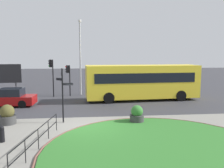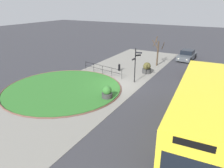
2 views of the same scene
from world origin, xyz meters
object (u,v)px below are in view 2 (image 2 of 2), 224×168
at_px(planter_kerbside, 107,93).
at_px(bus_yellow, 200,111).
at_px(car_near_lane, 199,71).
at_px(car_far_lane, 187,55).
at_px(bollard_foreground, 119,67).
at_px(street_tree_bare, 158,51).
at_px(planter_near_signpost, 147,68).
at_px(signpost_directional, 135,63).

bearing_deg(planter_kerbside, bus_yellow, 74.68).
xyz_separation_m(car_near_lane, car_far_lane, (-6.73, -2.50, -0.05)).
relative_size(bollard_foreground, street_tree_bare, 0.23).
bearing_deg(car_near_lane, bus_yellow, -170.59).
xyz_separation_m(planter_near_signpost, street_tree_bare, (-3.44, 0.06, 1.32)).
bearing_deg(car_far_lane, signpost_directional, -9.38).
bearing_deg(bus_yellow, car_near_lane, -176.18).
bearing_deg(bollard_foreground, signpost_directional, 49.77).
distance_m(car_far_lane, planter_near_signpost, 8.74).
bearing_deg(planter_near_signpost, signpost_directional, 0.26).
bearing_deg(signpost_directional, street_tree_bare, 179.64).
xyz_separation_m(bus_yellow, car_far_lane, (-18.35, -4.06, -1.14)).
xyz_separation_m(bollard_foreground, bus_yellow, (9.30, 9.98, 1.34)).
bearing_deg(bollard_foreground, planter_near_signpost, 103.96).
bearing_deg(street_tree_bare, bus_yellow, 26.73).
distance_m(signpost_directional, planter_near_signpost, 3.71).
distance_m(bus_yellow, car_far_lane, 18.83).
height_order(car_near_lane, car_far_lane, car_near_lane).
xyz_separation_m(car_far_lane, planter_kerbside, (16.34, -3.28, -0.12)).
distance_m(signpost_directional, bus_yellow, 9.55).
distance_m(bollard_foreground, planter_kerbside, 7.75).
bearing_deg(planter_kerbside, car_far_lane, 168.65).
distance_m(car_far_lane, planter_kerbside, 16.66).
relative_size(car_near_lane, street_tree_bare, 1.15).
height_order(signpost_directional, planter_kerbside, signpost_directional).
distance_m(signpost_directional, planter_kerbside, 4.89).
distance_m(car_near_lane, street_tree_bare, 5.70).
bearing_deg(street_tree_bare, car_far_lane, 150.42).
bearing_deg(planter_kerbside, signpost_directional, 173.96).
bearing_deg(car_far_lane, bollard_foreground, -29.14).
xyz_separation_m(signpost_directional, car_far_lane, (-11.70, 2.79, -1.36)).
xyz_separation_m(car_near_lane, planter_near_signpost, (1.55, -5.30, -0.12)).
distance_m(car_near_lane, planter_kerbside, 11.21).
height_order(planter_kerbside, street_tree_bare, street_tree_bare).
distance_m(bus_yellow, car_near_lane, 11.78).
height_order(signpost_directional, planter_near_signpost, signpost_directional).
height_order(bollard_foreground, car_near_lane, car_near_lane).
height_order(planter_near_signpost, street_tree_bare, street_tree_bare).
bearing_deg(car_far_lane, street_tree_bare, -25.56).
relative_size(bus_yellow, car_far_lane, 2.58).
xyz_separation_m(planter_near_signpost, planter_kerbside, (8.06, -0.48, -0.05)).
bearing_deg(street_tree_bare, car_near_lane, 70.13).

